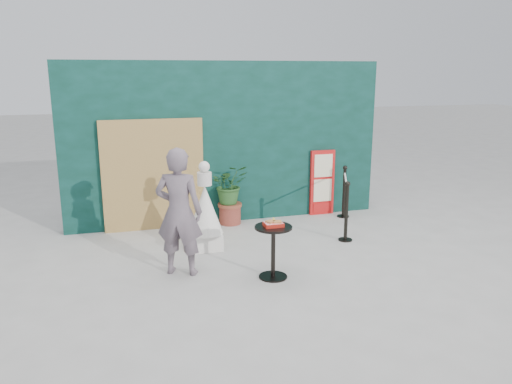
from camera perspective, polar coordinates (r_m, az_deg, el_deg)
name	(u,v)px	position (r m, az deg, el deg)	size (l,w,h in m)	color
ground	(281,283)	(6.93, 2.87, -10.34)	(60.00, 60.00, 0.00)	#ADAAA5
back_wall	(227,143)	(9.45, -3.39, 5.64)	(6.00, 0.30, 3.00)	#0A2D23
bamboo_fence	(153,175)	(9.12, -11.64, 1.89)	(1.80, 0.08, 2.00)	tan
woman	(179,212)	(7.03, -8.79, -2.26)	(0.66, 0.44, 1.82)	slate
menu_board	(322,183)	(10.02, 7.57, 1.07)	(0.50, 0.07, 1.30)	red
statue	(205,213)	(8.06, -5.81, -2.46)	(0.56, 0.56, 1.44)	white
cafe_table	(273,244)	(6.92, 1.98, -5.92)	(0.52, 0.52, 0.75)	black
food_basket	(274,224)	(6.83, 2.01, -3.63)	(0.26, 0.19, 0.11)	#B01E12
planter	(230,190)	(9.32, -3.03, 0.27)	(0.67, 0.58, 1.14)	brown
stanchion_barrier	(345,202)	(9.24, 10.15, -1.10)	(0.84, 1.54, 1.03)	black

